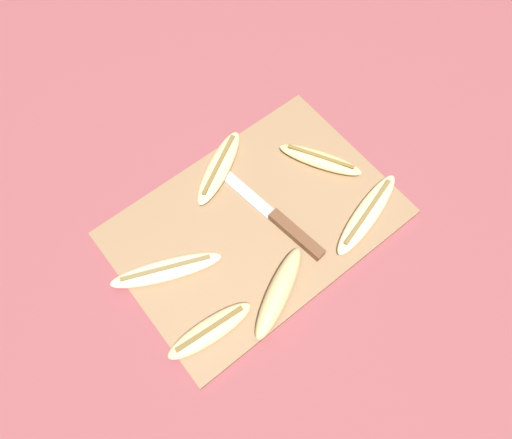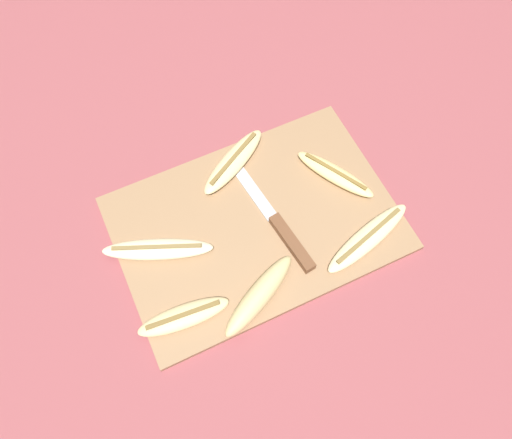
{
  "view_description": "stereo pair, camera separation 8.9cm",
  "coord_description": "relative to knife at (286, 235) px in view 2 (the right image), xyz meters",
  "views": [
    {
      "loc": [
        -0.24,
        -0.3,
        0.82
      ],
      "look_at": [
        0.0,
        0.0,
        0.02
      ],
      "focal_mm": 35.0,
      "sensor_mm": 36.0,
      "label": 1
    },
    {
      "loc": [
        -0.16,
        -0.34,
        0.82
      ],
      "look_at": [
        0.0,
        0.0,
        0.02
      ],
      "focal_mm": 35.0,
      "sensor_mm": 36.0,
      "label": 2
    }
  ],
  "objects": [
    {
      "name": "cutting_board",
      "position": [
        -0.04,
        0.05,
        -0.01
      ],
      "size": [
        0.49,
        0.34,
        0.01
      ],
      "color": "#997551",
      "rests_on": "ground_plane"
    },
    {
      "name": "banana_spotted_left",
      "position": [
        -0.09,
        -0.08,
        0.01
      ],
      "size": [
        0.17,
        0.11,
        0.03
      ],
      "rotation": [
        0.0,
        0.0,
        2.04
      ],
      "color": "#DBC684",
      "rests_on": "cutting_board"
    },
    {
      "name": "banana_soft_right",
      "position": [
        0.13,
        -0.07,
        0.0
      ],
      "size": [
        0.2,
        0.09,
        0.02
      ],
      "rotation": [
        0.0,
        0.0,
        4.99
      ],
      "color": "beige",
      "rests_on": "cutting_board"
    },
    {
      "name": "banana_ripe_center",
      "position": [
        -0.02,
        0.18,
        0.0
      ],
      "size": [
        0.17,
        0.12,
        0.02
      ],
      "rotation": [
        0.0,
        0.0,
        5.22
      ],
      "color": "beige",
      "rests_on": "cutting_board"
    },
    {
      "name": "banana_golden_short",
      "position": [
        0.14,
        0.07,
        0.0
      ],
      "size": [
        0.11,
        0.16,
        0.02
      ],
      "rotation": [
        0.0,
        0.0,
        0.52
      ],
      "color": "#EDD689",
      "rests_on": "cutting_board"
    },
    {
      "name": "banana_pale_long",
      "position": [
        -0.21,
        0.07,
        0.0
      ],
      "size": [
        0.19,
        0.11,
        0.02
      ],
      "rotation": [
        0.0,
        0.0,
        4.31
      ],
      "color": "beige",
      "rests_on": "cutting_board"
    },
    {
      "name": "knife",
      "position": [
        0.0,
        0.0,
        0.0
      ],
      "size": [
        0.05,
        0.24,
        0.02
      ],
      "rotation": [
        0.0,
        0.0,
        0.12
      ],
      "color": "brown",
      "rests_on": "cutting_board"
    },
    {
      "name": "banana_mellow_near",
      "position": [
        -0.22,
        -0.06,
        0.0
      ],
      "size": [
        0.16,
        0.05,
        0.02
      ],
      "rotation": [
        0.0,
        0.0,
        4.63
      ],
      "color": "beige",
      "rests_on": "cutting_board"
    },
    {
      "name": "ground_plane",
      "position": [
        -0.04,
        0.05,
        -0.02
      ],
      "size": [
        4.0,
        4.0,
        0.0
      ],
      "primitive_type": "plane",
      "color": "#93474C"
    }
  ]
}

